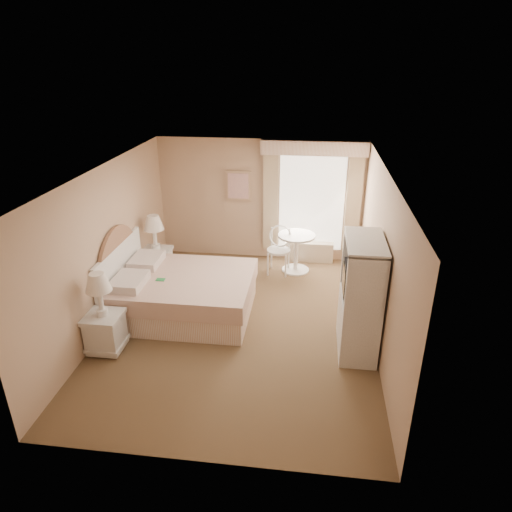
# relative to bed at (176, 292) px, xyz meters

# --- Properties ---
(room) EXTENTS (4.21, 5.51, 2.51)m
(room) POSITION_rel_bed_xyz_m (1.11, -0.24, 0.87)
(room) COLOR brown
(room) RESTS_ON ground
(window) EXTENTS (2.05, 0.22, 2.51)m
(window) POSITION_rel_bed_xyz_m (2.16, 2.41, 0.96)
(window) COLOR white
(window) RESTS_ON room
(framed_art) EXTENTS (0.52, 0.04, 0.62)m
(framed_art) POSITION_rel_bed_xyz_m (0.66, 2.47, 1.17)
(framed_art) COLOR tan
(framed_art) RESTS_ON room
(bed) EXTENTS (2.29, 1.80, 1.60)m
(bed) POSITION_rel_bed_xyz_m (0.00, 0.00, 0.00)
(bed) COLOR tan
(bed) RESTS_ON room
(nightstand_near) EXTENTS (0.51, 0.51, 1.24)m
(nightstand_near) POSITION_rel_bed_xyz_m (-0.73, -1.17, 0.08)
(nightstand_near) COLOR white
(nightstand_near) RESTS_ON room
(nightstand_far) EXTENTS (0.53, 0.53, 1.27)m
(nightstand_far) POSITION_rel_bed_xyz_m (-0.73, 1.19, 0.10)
(nightstand_far) COLOR white
(nightstand_far) RESTS_ON room
(round_table) EXTENTS (0.73, 0.73, 0.78)m
(round_table) POSITION_rel_bed_xyz_m (1.91, 1.87, 0.14)
(round_table) COLOR white
(round_table) RESTS_ON room
(cafe_chair) EXTENTS (0.50, 0.50, 0.95)m
(cafe_chair) POSITION_rel_bed_xyz_m (1.57, 1.80, 0.17)
(cafe_chair) COLOR white
(cafe_chair) RESTS_ON room
(armoire) EXTENTS (0.52, 1.04, 1.73)m
(armoire) POSITION_rel_bed_xyz_m (2.92, -0.66, 0.34)
(armoire) COLOR white
(armoire) RESTS_ON room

